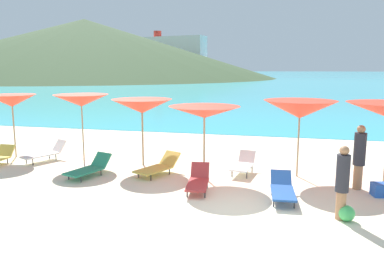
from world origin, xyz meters
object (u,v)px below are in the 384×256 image
Objects in this scene: lounge_chair_5 at (45,153)px; beachgoer_1 at (342,180)px; umbrella_3 at (204,112)px; lounge_chair_3 at (89,168)px; beach_ball at (347,213)px; cooler_box at (382,190)px; umbrella_4 at (300,109)px; lounge_chair_1 at (198,180)px; beachgoer_3 at (359,155)px; umbrella_2 at (142,106)px; lounge_chair_2 at (158,166)px; lounge_chair_4 at (282,189)px; umbrella_0 at (12,101)px; cruise_ship at (169,58)px; umbrella_1 at (81,101)px; lounge_chair_0 at (243,164)px.

beachgoer_1 reaches higher than lounge_chair_5.
lounge_chair_3 is at bearing -169.30° from umbrella_3.
beach_ball is 0.70× the size of cooler_box.
beach_ball is at bearing -74.46° from umbrella_4.
cooler_box is (4.76, 0.66, -0.11)m from lounge_chair_1.
beachgoer_3 is at bearing 20.20° from lounge_chair_5.
umbrella_2 is 1.34× the size of lounge_chair_2.
umbrella_3 reaches higher than beachgoer_1.
lounge_chair_3 is 3.25× the size of cooler_box.
lounge_chair_5 reaches higher than lounge_chair_1.
lounge_chair_2 reaches higher than lounge_chair_4.
umbrella_0 is 11.54m from beachgoer_1.
cruise_ship reaches higher than beachgoer_3.
beachgoer_1 is (0.78, -3.16, -1.19)m from umbrella_4.
beachgoer_3 is (8.94, -1.09, -1.22)m from umbrella_1.
lounge_chair_1 is at bearing -13.24° from lounge_chair_2.
lounge_chair_1 reaches higher than cooler_box.
cruise_ship is (-45.91, 161.87, 6.04)m from umbrella_1.
lounge_chair_5 is (-2.47, 1.34, 0.04)m from lounge_chair_3.
lounge_chair_3 is at bearing 164.79° from lounge_chair_1.
umbrella_3 reaches higher than lounge_chair_3.
lounge_chair_2 is 1.05× the size of lounge_chair_3.
umbrella_2 is 5.50m from lounge_chair_4.
cooler_box is (2.54, 0.84, -0.11)m from lounge_chair_4.
beachgoer_3 is (3.20, -0.80, 0.65)m from lounge_chair_0.
umbrella_4 is at bearing -1.10° from umbrella_0.
cruise_ship is (-52.83, 164.26, 7.94)m from lounge_chair_4.
lounge_chair_0 is at bearing 125.21° from beachgoer_3.
lounge_chair_5 is at bearing -11.55° from umbrella_0.
umbrella_0 is 4.68× the size of cooler_box.
lounge_chair_4 is (2.31, -1.38, -1.73)m from umbrella_3.
umbrella_0 is 5.09m from umbrella_2.
beachgoer_3 is 3.57× the size of cooler_box.
beachgoer_3 reaches higher than cooler_box.
cruise_ship is at bearing 131.36° from lounge_chair_2.
lounge_chair_5 is at bearing 124.19° from beachgoer_1.
umbrella_0 is 1.43× the size of lounge_chair_5.
beach_ball is 174.17m from cruise_ship.
umbrella_1 is at bearing 38.26° from lounge_chair_5.
umbrella_2 is 7.58m from cooler_box.
cruise_ship is (-50.52, 162.88, 6.21)m from umbrella_3.
umbrella_2 is 2.21m from lounge_chair_2.
umbrella_3 reaches higher than lounge_chair_4.
cooler_box is at bearing 17.98° from lounge_chair_5.
beach_ball is (-0.66, -2.37, -0.78)m from beachgoer_3.
lounge_chair_2 is at bearing -48.15° from umbrella_2.
umbrella_0 reaches higher than umbrella_3.
umbrella_3 is 2.11m from lounge_chair_1.
umbrella_4 reaches higher than lounge_chair_2.
umbrella_3 is 3.95m from lounge_chair_3.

